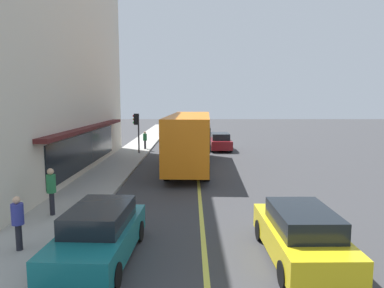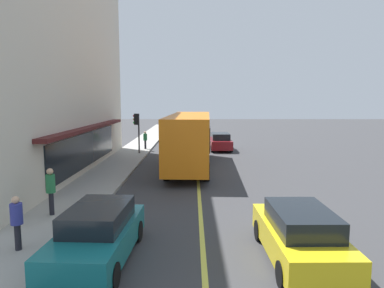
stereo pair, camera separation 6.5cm
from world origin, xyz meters
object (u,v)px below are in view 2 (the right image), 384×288
object	(u,v)px
bus	(190,138)
pedestrian_waiting	(145,139)
traffic_light	(137,124)
car_yellow	(300,235)
pedestrian_at_corner	(51,187)
pedestrian_near_storefront	(17,218)
car_teal	(98,234)
car_maroon	(220,142)

from	to	relation	value
bus	pedestrian_waiting	xyz separation A→B (m)	(7.97, 3.99, -0.91)
bus	traffic_light	size ratio (longest dim) A/B	3.51
car_yellow	pedestrian_at_corner	world-z (taller)	pedestrian_at_corner
car_yellow	pedestrian_near_storefront	bearing A→B (deg)	87.45
pedestrian_near_storefront	car_teal	bearing A→B (deg)	-97.78
bus	car_maroon	size ratio (longest dim) A/B	2.60
car_yellow	pedestrian_near_storefront	size ratio (longest dim) A/B	2.71
bus	pedestrian_waiting	size ratio (longest dim) A/B	7.25
bus	car_yellow	world-z (taller)	bus
traffic_light	pedestrian_at_corner	world-z (taller)	traffic_light
car_teal	car_yellow	bearing A→B (deg)	-90.29
traffic_light	car_maroon	distance (m)	7.72
car_teal	car_yellow	xyz separation A→B (m)	(-0.03, -5.60, 0.00)
car_maroon	pedestrian_at_corner	size ratio (longest dim) A/B	2.42
pedestrian_at_corner	pedestrian_waiting	size ratio (longest dim) A/B	1.15
car_teal	pedestrian_waiting	world-z (taller)	pedestrian_waiting
car_yellow	car_teal	bearing A→B (deg)	89.71
bus	pedestrian_near_storefront	size ratio (longest dim) A/B	7.06
traffic_light	car_teal	distance (m)	19.06
car_maroon	car_yellow	world-z (taller)	same
traffic_light	pedestrian_waiting	distance (m)	2.79
car_teal	pedestrian_at_corner	distance (m)	4.38
pedestrian_at_corner	car_teal	bearing A→B (deg)	-142.05
bus	car_teal	world-z (taller)	bus
car_yellow	pedestrian_at_corner	size ratio (longest dim) A/B	2.42
bus	car_yellow	bearing A→B (deg)	-166.71
car_maroon	pedestrian_waiting	xyz separation A→B (m)	(-0.40, 6.65, 0.33)
bus	car_yellow	xyz separation A→B (m)	(-13.30, -3.14, -1.24)
car_maroon	traffic_light	bearing A→B (deg)	111.46
bus	car_maroon	distance (m)	8.86
car_maroon	car_yellow	bearing A→B (deg)	-178.72
bus	pedestrian_near_storefront	world-z (taller)	bus
pedestrian_near_storefront	pedestrian_waiting	bearing A→B (deg)	-2.37
car_yellow	pedestrian_at_corner	xyz separation A→B (m)	(3.46, 8.27, 0.48)
car_maroon	pedestrian_waiting	bearing A→B (deg)	93.40
pedestrian_waiting	bus	bearing A→B (deg)	-153.39
car_teal	car_maroon	world-z (taller)	same
pedestrian_at_corner	car_maroon	bearing A→B (deg)	-23.16
pedestrian_near_storefront	pedestrian_waiting	xyz separation A→B (m)	(20.91, -0.86, -0.03)
car_teal	pedestrian_waiting	size ratio (longest dim) A/B	2.83
traffic_light	pedestrian_near_storefront	size ratio (longest dim) A/B	2.01
bus	car_maroon	world-z (taller)	bus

